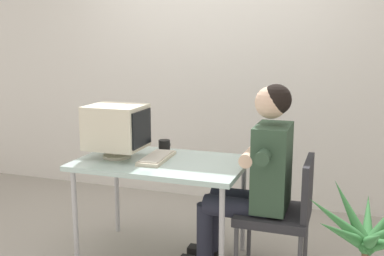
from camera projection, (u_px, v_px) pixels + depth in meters
name	position (u px, v px, depth m)	size (l,w,h in m)	color
ground_plane	(163.00, 256.00, 3.38)	(12.00, 12.00, 0.00)	#9E998E
wall_back	(248.00, 48.00, 4.30)	(8.00, 0.10, 3.00)	silver
desk	(161.00, 168.00, 3.25)	(1.18, 0.73, 0.73)	#B7B7BC
crt_monitor	(117.00, 127.00, 3.29)	(0.41, 0.34, 0.38)	beige
keyboard	(157.00, 158.00, 3.26)	(0.18, 0.42, 0.03)	beige
office_chair	(283.00, 209.00, 3.04)	(0.47, 0.47, 0.82)	#4C4C51
person_seated	(256.00, 172.00, 3.05)	(0.73, 0.58, 1.30)	#334C38
desk_mug	(164.00, 146.00, 3.49)	(0.09, 0.10, 0.09)	black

